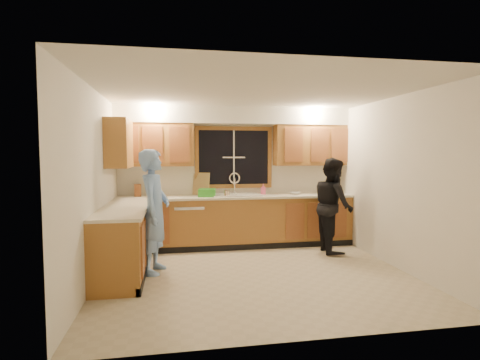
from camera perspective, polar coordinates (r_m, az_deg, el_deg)
The scene contains 26 objects.
floor at distance 5.36m, azimuth 2.33°, elevation -14.10°, with size 4.20×4.20×0.00m, color #BDAE91.
ceiling at distance 5.16m, azimuth 2.41°, elevation 13.30°, with size 4.20×4.20×0.00m, color silver.
wall_back at distance 6.98m, azimuth -0.96°, elevation 0.59°, with size 4.20×4.20×0.00m, color silver.
wall_left at distance 5.10m, azimuth -21.37°, elevation -0.95°, with size 3.80×3.80×0.00m, color silver.
wall_right at distance 5.93m, azimuth 22.63°, elevation -0.33°, with size 3.80×3.80×0.00m, color silver.
base_cabinets_back at distance 6.78m, azimuth -0.55°, elevation -6.41°, with size 4.20×0.60×0.88m, color #A66D30.
base_cabinets_left at distance 5.51m, azimuth -17.33°, elevation -9.03°, with size 0.60×1.90×0.88m, color #A66D30.
countertop_back at distance 6.70m, azimuth -0.54°, elevation -2.56°, with size 4.20×0.63×0.04m, color beige.
countertop_left at distance 5.43m, azimuth -17.28°, elevation -4.29°, with size 0.63×1.90×0.04m, color beige.
upper_cabinets_left at distance 6.72m, azimuth -12.88°, elevation 5.26°, with size 1.35×0.33×0.75m, color #A66D30.
upper_cabinets_right at distance 7.17m, azimuth 10.61°, elevation 5.21°, with size 1.35×0.33×0.75m, color #A66D30.
upper_cabinets_return at distance 6.16m, azimuth -17.93°, elevation 5.29°, with size 0.33×0.90×0.75m, color #A66D30.
soffit at distance 6.82m, azimuth -0.74°, elevation 9.76°, with size 4.20×0.35×0.30m, color white.
window_frame at distance 6.95m, azimuth -0.95°, elevation 3.46°, with size 1.44×0.03×1.14m.
sink at distance 6.72m, azimuth -0.56°, elevation -2.84°, with size 0.86×0.52×0.57m.
dishwasher at distance 6.69m, azimuth -7.79°, elevation -6.85°, with size 0.60×0.56×0.82m, color silver.
stove at distance 4.96m, azimuth -18.19°, elevation -10.38°, with size 0.58×0.75×0.90m, color silver.
man at distance 5.38m, azimuth -12.93°, elevation -4.67°, with size 0.63×0.41×1.73m, color #78A2E3.
woman at distance 6.55m, azimuth 14.00°, elevation -3.70°, with size 0.78×0.61×1.60m, color black.
knife_block at distance 6.80m, azimuth -15.32°, elevation -1.53°, with size 0.12×0.10×0.21m, color #9B562A.
cutting_board at distance 6.84m, azimuth -5.94°, elevation -0.57°, with size 0.31×0.02×0.41m, color tan.
dish_crate at distance 6.57m, azimuth -5.03°, elevation -1.94°, with size 0.29×0.27×0.14m, color #2E9025.
soap_bottle at distance 6.91m, azimuth 3.56°, elevation -1.38°, with size 0.09×0.09×0.20m, color #F75E8F.
bowl at distance 6.99m, azimuth 8.42°, elevation -1.97°, with size 0.19×0.19×0.05m, color silver.
can_left at distance 6.45m, azimuth -2.17°, elevation -2.11°, with size 0.06×0.06×0.12m, color #BFAB93.
can_right at distance 6.52m, azimuth -1.83°, elevation -2.10°, with size 0.06×0.06×0.11m, color #BFAB93.
Camera 1 is at (-1.09, -4.98, 1.67)m, focal length 28.00 mm.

